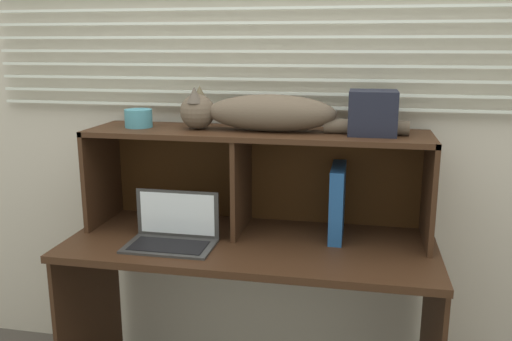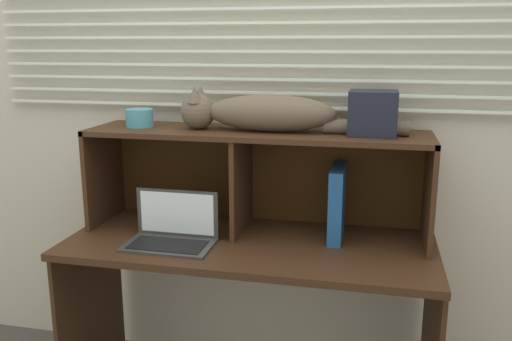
{
  "view_description": "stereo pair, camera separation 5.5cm",
  "coord_description": "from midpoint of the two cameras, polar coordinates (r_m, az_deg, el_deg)",
  "views": [
    {
      "loc": [
        0.43,
        -1.86,
        1.55
      ],
      "look_at": [
        0.0,
        0.32,
        1.02
      ],
      "focal_mm": 37.68,
      "sensor_mm": 36.0,
      "label": 1
    },
    {
      "loc": [
        0.49,
        -1.85,
        1.55
      ],
      "look_at": [
        0.0,
        0.32,
        1.02
      ],
      "focal_mm": 37.68,
      "sensor_mm": 36.0,
      "label": 2
    }
  ],
  "objects": [
    {
      "name": "desk",
      "position": [
        2.3,
        -0.03,
        -10.84
      ],
      "size": [
        1.52,
        0.64,
        0.75
      ],
      "color": "#392214",
      "rests_on": "ground"
    },
    {
      "name": "hutch_shelf_unit",
      "position": [
        2.31,
        0.7,
        1.2
      ],
      "size": [
        1.44,
        0.35,
        0.44
      ],
      "color": "#392214",
      "rests_on": "desk"
    },
    {
      "name": "back_panel_with_blinds",
      "position": [
        2.46,
        1.8,
        6.43
      ],
      "size": [
        4.4,
        0.08,
        2.5
      ],
      "color": "beige",
      "rests_on": "ground"
    },
    {
      "name": "small_basket",
      "position": [
        2.41,
        -11.6,
        5.49
      ],
      "size": [
        0.12,
        0.12,
        0.08
      ],
      "primitive_type": "cylinder",
      "color": "teal",
      "rests_on": "hutch_shelf_unit"
    },
    {
      "name": "book_stack",
      "position": [
        2.44,
        -7.11,
        -5.06
      ],
      "size": [
        0.15,
        0.22,
        0.06
      ],
      "color": "#A2867A",
      "rests_on": "desk"
    },
    {
      "name": "binder_upright",
      "position": [
        2.27,
        9.3,
        -3.34
      ],
      "size": [
        0.06,
        0.27,
        0.31
      ],
      "primitive_type": "cube",
      "color": "#1E4C8B",
      "rests_on": "desk"
    },
    {
      "name": "storage_box",
      "position": [
        2.19,
        12.99,
        5.96
      ],
      "size": [
        0.19,
        0.18,
        0.18
      ],
      "primitive_type": "cube",
      "color": "black",
      "rests_on": "hutch_shelf_unit"
    },
    {
      "name": "laptop",
      "position": [
        2.23,
        -8.22,
        -6.57
      ],
      "size": [
        0.35,
        0.21,
        0.21
      ],
      "color": "#353535",
      "rests_on": "desk"
    },
    {
      "name": "cat",
      "position": [
        2.24,
        1.29,
        6.12
      ],
      "size": [
        0.95,
        0.17,
        0.18
      ],
      "color": "brown",
      "rests_on": "hutch_shelf_unit"
    }
  ]
}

